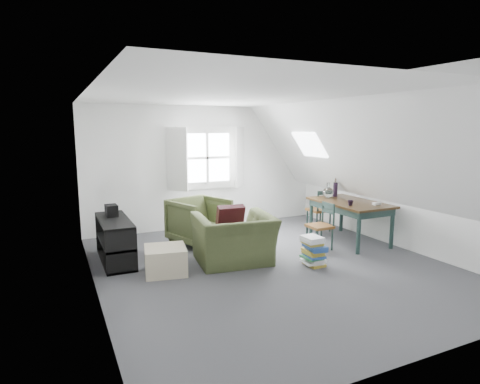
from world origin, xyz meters
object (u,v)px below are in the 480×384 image
armchair_near (234,263)px  dining_table (350,207)px  media_shelf (116,243)px  magazine_stack (313,251)px  ottoman (166,260)px  armchair_far (200,243)px  dining_chair_far (320,209)px  dining_chair_near (321,225)px

armchair_near → dining_table: dining_table is taller
media_shelf → magazine_stack: (2.68, -1.44, -0.08)m
ottoman → media_shelf: 0.99m
media_shelf → ottoman: bearing=-51.8°
armchair_far → dining_chair_far: (2.48, -0.21, 0.44)m
dining_table → media_shelf: 4.10m
armchair_far → media_shelf: size_ratio=0.69×
media_shelf → dining_chair_near: bearing=-10.8°
dining_table → dining_chair_far: 0.86m
armchair_near → dining_chair_far: bearing=-149.7°
armchair_near → dining_chair_far: dining_chair_far is taller
armchair_far → magazine_stack: bearing=-77.7°
dining_chair_near → armchair_far: bearing=-138.2°
ottoman → dining_chair_near: 2.73m
dining_table → dining_chair_near: bearing=-164.4°
dining_chair_far → magazine_stack: bearing=49.7°
armchair_far → magazine_stack: size_ratio=2.04×
ottoman → dining_table: 3.49m
ottoman → magazine_stack: magazine_stack is taller
dining_chair_near → dining_table: bearing=88.1°
magazine_stack → media_shelf: bearing=151.7°
dining_chair_far → magazine_stack: dining_chair_far is taller
armchair_near → media_shelf: 1.86m
ottoman → dining_chair_near: size_ratio=0.72×
ottoman → dining_chair_far: 3.58m
armchair_far → media_shelf: 1.59m
ottoman → media_shelf: bearing=125.2°
armchair_near → media_shelf: size_ratio=0.88×
armchair_near → armchair_far: armchair_far is taller
armchair_far → dining_chair_near: bearing=-54.1°
dining_chair_near → media_shelf: dining_chair_near is taller
ottoman → dining_table: size_ratio=0.38×
dining_table → dining_chair_near: 0.79m
media_shelf → armchair_far: bearing=17.9°
dining_chair_far → dining_chair_near: 1.22m
dining_table → dining_chair_far: bearing=95.9°
armchair_near → magazine_stack: (1.04, -0.62, 0.22)m
media_shelf → dining_table: bearing=-6.1°
armchair_near → media_shelf: media_shelf is taller
dining_table → armchair_far: bearing=160.9°
ottoman → dining_chair_near: dining_chair_near is taller
armchair_far → dining_table: 2.80m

